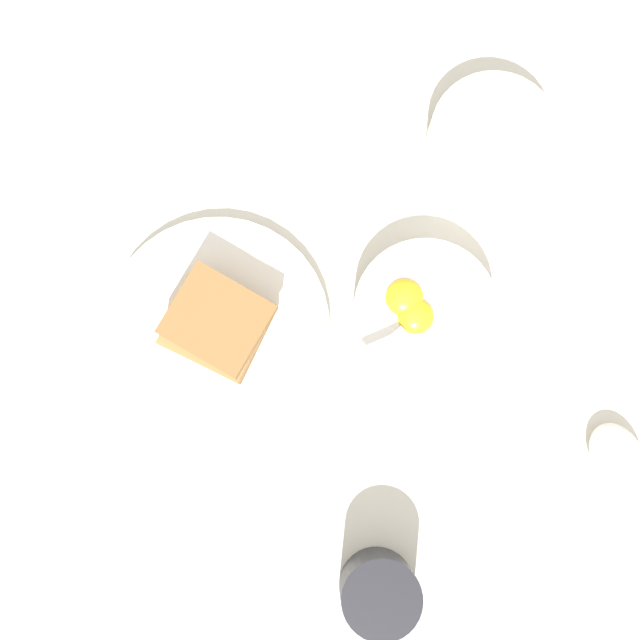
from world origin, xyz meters
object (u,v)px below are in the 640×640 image
object	(u,v)px
toast_plate	(218,328)
congee_bowl	(491,139)
drinking_cup	(379,593)
soup_spoon	(624,469)
toast_sandwich	(217,324)
egg_bowl	(423,312)

from	to	relation	value
toast_plate	congee_bowl	world-z (taller)	congee_bowl
congee_bowl	drinking_cup	world-z (taller)	drinking_cup
toast_plate	soup_spoon	xyz separation A→B (m)	(0.13, -0.38, 0.00)
toast_plate	soup_spoon	size ratio (longest dim) A/B	1.41
toast_sandwich	drinking_cup	bearing A→B (deg)	-110.57
soup_spoon	drinking_cup	bearing A→B (deg)	152.94
toast_plate	congee_bowl	size ratio (longest dim) A/B	1.75
soup_spoon	congee_bowl	world-z (taller)	congee_bowl
soup_spoon	toast_plate	bearing A→B (deg)	108.77
soup_spoon	drinking_cup	distance (m)	0.26
congee_bowl	drinking_cup	size ratio (longest dim) A/B	1.58
toast_plate	soup_spoon	distance (m)	0.40
egg_bowl	drinking_cup	size ratio (longest dim) A/B	1.89
egg_bowl	toast_sandwich	size ratio (longest dim) A/B	1.47
toast_plate	toast_sandwich	world-z (taller)	toast_sandwich
egg_bowl	toast_plate	distance (m)	0.20
egg_bowl	toast_plate	world-z (taller)	egg_bowl
soup_spoon	drinking_cup	size ratio (longest dim) A/B	1.97
toast_sandwich	soup_spoon	bearing A→B (deg)	-71.40
egg_bowl	toast_sandwich	bearing A→B (deg)	132.17
toast_sandwich	congee_bowl	world-z (taller)	toast_sandwich
congee_bowl	drinking_cup	xyz separation A→B (m)	(-0.40, -0.17, 0.02)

